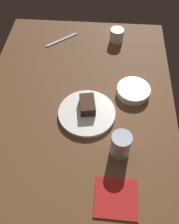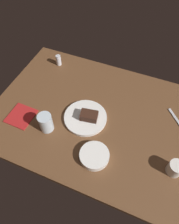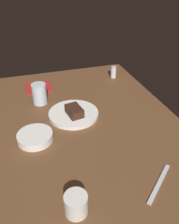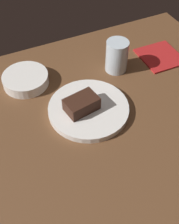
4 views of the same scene
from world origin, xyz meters
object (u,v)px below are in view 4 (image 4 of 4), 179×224
Objects in this scene: side_bowl at (26,79)px; dessert_plate at (89,109)px; folded_napkin at (160,56)px; water_glass at (117,56)px; chocolate_cake_slice at (82,104)px.

dessert_plate is at bearing 123.85° from side_bowl.
water_glass is at bearing -3.30° from folded_napkin.
chocolate_cake_slice is at bearing 19.04° from folded_napkin.
chocolate_cake_slice reaches higher than folded_napkin.
folded_napkin is (-36.17, -12.48, -3.56)cm from chocolate_cake_slice.
dessert_plate is at bearing 20.25° from folded_napkin.
side_bowl is at bearing -60.66° from chocolate_cake_slice.
side_bowl reaches higher than dessert_plate.
dessert_plate is 2.21× the size of water_glass.
water_glass is at bearing -140.67° from dessert_plate.
water_glass is 0.73× the size of side_bowl.
folded_napkin is at bearing -160.96° from chocolate_cake_slice.
chocolate_cake_slice is 22.38cm from side_bowl.
dessert_plate is 23.48cm from side_bowl.
side_bowl reaches higher than folded_napkin.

